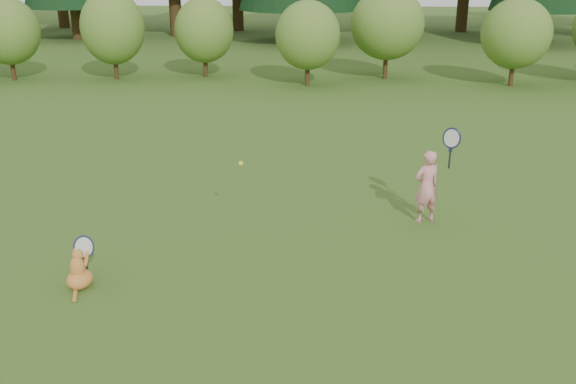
# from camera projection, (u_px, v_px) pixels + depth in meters

# --- Properties ---
(ground) EXTENTS (100.00, 100.00, 0.00)m
(ground) POSITION_uv_depth(u_px,v_px,m) (268.00, 268.00, 7.78)
(ground) COLOR #2A4D15
(ground) RESTS_ON ground
(shrub_row) EXTENTS (28.00, 3.00, 2.80)m
(shrub_row) POSITION_uv_depth(u_px,v_px,m) (301.00, 36.00, 19.53)
(shrub_row) COLOR #547123
(shrub_row) RESTS_ON ground
(child) EXTENTS (0.61, 0.40, 1.57)m
(child) POSITION_uv_depth(u_px,v_px,m) (427.00, 185.00, 9.00)
(child) COLOR pink
(child) RESTS_ON ground
(cat) EXTENTS (0.38, 0.71, 0.64)m
(cat) POSITION_uv_depth(u_px,v_px,m) (79.00, 267.00, 7.26)
(cat) COLOR #C05A25
(cat) RESTS_ON ground
(tennis_ball) EXTENTS (0.07, 0.07, 0.07)m
(tennis_ball) POSITION_uv_depth(u_px,v_px,m) (241.00, 163.00, 8.55)
(tennis_ball) COLOR yellow
(tennis_ball) RESTS_ON ground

